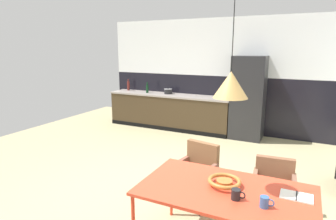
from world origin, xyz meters
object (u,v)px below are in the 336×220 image
object	(u,v)px
fruit_bowl	(224,181)
mug_wide_latte	(265,202)
refrigerator_column	(248,98)
armchair_by_stool	(198,166)
armchair_far_side	(274,181)
open_book	(296,196)
cooking_pot	(168,91)
dining_table	(225,193)
mug_short_terracotta	(236,194)
bottle_wine_green	(128,86)
bottle_spice_small	(147,88)
pendant_lamp_over_table_near	(231,85)

from	to	relation	value
fruit_bowl	mug_wide_latte	bearing A→B (deg)	-29.81
mug_wide_latte	refrigerator_column	bearing A→B (deg)	102.55
armchair_by_stool	fruit_bowl	size ratio (longest dim) A/B	2.52
armchair_far_side	open_book	bearing A→B (deg)	102.93
open_book	cooking_pot	distance (m)	5.10
dining_table	open_book	bearing A→B (deg)	13.03
mug_short_terracotta	cooking_pot	size ratio (longest dim) A/B	0.60
dining_table	mug_wide_latte	bearing A→B (deg)	-23.79
mug_short_terracotta	bottle_wine_green	world-z (taller)	bottle_wine_green
armchair_by_stool	bottle_spice_small	world-z (taller)	bottle_spice_small
fruit_bowl	bottle_spice_small	size ratio (longest dim) A/B	1.13
pendant_lamp_over_table_near	open_book	bearing A→B (deg)	12.14
open_book	armchair_by_stool	bearing A→B (deg)	148.99
armchair_by_stool	open_book	size ratio (longest dim) A/B	2.93
cooking_pot	pendant_lamp_over_table_near	distance (m)	4.91
dining_table	cooking_pot	size ratio (longest dim) A/B	7.64
bottle_spice_small	pendant_lamp_over_table_near	bearing A→B (deg)	-51.46
mug_short_terracotta	bottle_spice_small	world-z (taller)	bottle_spice_small
cooking_pot	bottle_wine_green	xyz separation A→B (m)	(-1.28, 0.07, 0.07)
mug_wide_latte	bottle_spice_small	size ratio (longest dim) A/B	0.42
dining_table	fruit_bowl	bearing A→B (deg)	115.11
open_book	bottle_wine_green	size ratio (longest dim) A/B	0.88
bottle_wine_green	bottle_spice_small	world-z (taller)	bottle_wine_green
refrigerator_column	armchair_far_side	distance (m)	3.26
armchair_far_side	fruit_bowl	bearing A→B (deg)	60.60
bottle_spice_small	fruit_bowl	bearing A→B (deg)	-51.33
armchair_far_side	bottle_wine_green	size ratio (longest dim) A/B	2.32
dining_table	cooking_pot	xyz separation A→B (m)	(-2.61, 4.09, 0.26)
fruit_bowl	mug_short_terracotta	distance (m)	0.27
armchair_by_stool	bottle_spice_small	xyz separation A→B (m)	(-2.59, 3.14, 0.49)
armchair_by_stool	cooking_pot	distance (m)	3.83
refrigerator_column	fruit_bowl	world-z (taller)	refrigerator_column
armchair_far_side	bottle_spice_small	size ratio (longest dim) A/B	2.57
refrigerator_column	fruit_bowl	bearing A→B (deg)	-82.44
bottle_spice_small	pendant_lamp_over_table_near	world-z (taller)	pendant_lamp_over_table_near
fruit_bowl	pendant_lamp_over_table_near	distance (m)	0.96
mug_wide_latte	open_book	bearing A→B (deg)	52.41
open_book	fruit_bowl	bearing A→B (deg)	-173.47
open_book	mug_short_terracotta	bearing A→B (deg)	-149.55
cooking_pot	mug_wide_latte	bearing A→B (deg)	-54.98
refrigerator_column	cooking_pot	size ratio (longest dim) A/B	8.85
mug_wide_latte	bottle_spice_small	world-z (taller)	bottle_spice_small
mug_short_terracotta	armchair_by_stool	bearing A→B (deg)	125.61
refrigerator_column	mug_wide_latte	bearing A→B (deg)	-77.45
dining_table	bottle_wine_green	distance (m)	5.71
mug_wide_latte	cooking_pot	world-z (taller)	cooking_pot
cooking_pot	bottle_spice_small	distance (m)	0.58
dining_table	armchair_by_stool	size ratio (longest dim) A/B	2.00
armchair_by_stool	cooking_pot	size ratio (longest dim) A/B	3.83
dining_table	armchair_by_stool	world-z (taller)	armchair_by_stool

